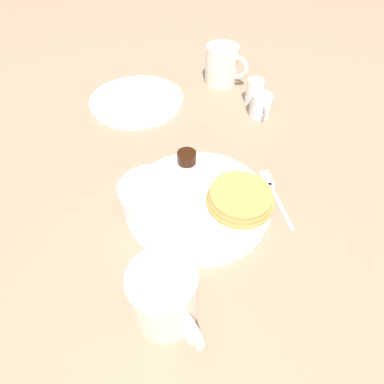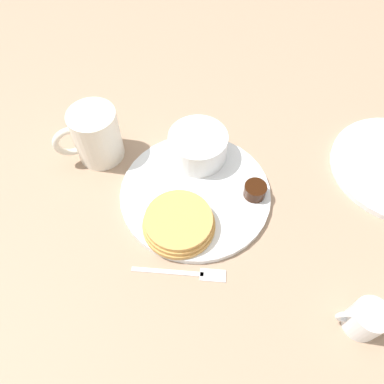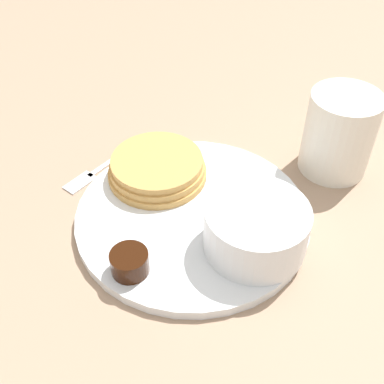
# 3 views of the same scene
# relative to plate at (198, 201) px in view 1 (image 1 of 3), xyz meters

# --- Properties ---
(ground_plane) EXTENTS (4.00, 4.00, 0.00)m
(ground_plane) POSITION_rel_plate_xyz_m (0.00, 0.00, -0.01)
(ground_plane) COLOR #9E7F66
(plate) EXTENTS (0.27, 0.27, 0.01)m
(plate) POSITION_rel_plate_xyz_m (0.00, 0.00, 0.00)
(plate) COLOR white
(plate) RESTS_ON ground_plane
(pancake_stack) EXTENTS (0.12, 0.12, 0.03)m
(pancake_stack) POSITION_rel_plate_xyz_m (-0.07, -0.03, 0.02)
(pancake_stack) COLOR tan
(pancake_stack) RESTS_ON plate
(bowl) EXTENTS (0.11, 0.11, 0.05)m
(bowl) POSITION_rel_plate_xyz_m (0.06, 0.05, 0.03)
(bowl) COLOR white
(bowl) RESTS_ON plate
(syrup_cup) EXTENTS (0.04, 0.04, 0.02)m
(syrup_cup) POSITION_rel_plate_xyz_m (0.06, -0.08, 0.02)
(syrup_cup) COLOR black
(syrup_cup) RESTS_ON plate
(butter_ramekin) EXTENTS (0.05, 0.05, 0.04)m
(butter_ramekin) POSITION_rel_plate_xyz_m (0.09, 0.05, 0.02)
(butter_ramekin) COLOR white
(butter_ramekin) RESTS_ON plate
(coffee_mug) EXTENTS (0.12, 0.09, 0.10)m
(coffee_mug) POSITION_rel_plate_xyz_m (-0.05, 0.20, 0.05)
(coffee_mug) COLOR silver
(coffee_mug) RESTS_ON ground_plane
(creamer_pitcher_near) EXTENTS (0.05, 0.06, 0.06)m
(creamer_pitcher_near) POSITION_rel_plate_xyz_m (-0.02, -0.33, 0.02)
(creamer_pitcher_near) COLOR white
(creamer_pitcher_near) RESTS_ON ground_plane
(creamer_pitcher_far) EXTENTS (0.05, 0.05, 0.06)m
(creamer_pitcher_far) POSITION_rel_plate_xyz_m (0.02, -0.38, 0.03)
(creamer_pitcher_far) COLOR white
(creamer_pitcher_far) RESTS_ON ground_plane
(fork) EXTENTS (0.10, 0.13, 0.00)m
(fork) POSITION_rel_plate_xyz_m (-0.12, -0.09, -0.00)
(fork) COLOR silver
(fork) RESTS_ON ground_plane
(second_mug) EXTENTS (0.12, 0.09, 0.10)m
(second_mug) POSITION_rel_plate_xyz_m (0.13, -0.44, 0.04)
(second_mug) COLOR silver
(second_mug) RESTS_ON ground_plane
(far_plate) EXTENTS (0.24, 0.24, 0.01)m
(far_plate) POSITION_rel_plate_xyz_m (0.29, -0.25, 0.00)
(far_plate) COLOR white
(far_plate) RESTS_ON ground_plane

